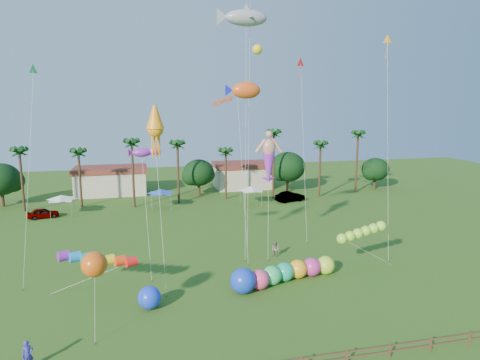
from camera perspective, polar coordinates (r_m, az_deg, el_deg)
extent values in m
plane|color=#285116|center=(33.52, 4.21, -18.44)|extent=(160.00, 160.00, 0.00)
cylinder|color=#3A2819|center=(70.97, -27.06, -0.22)|extent=(0.36, 0.36, 9.00)
cylinder|color=#3A2819|center=(70.52, -20.53, 0.00)|extent=(0.36, 0.36, 8.50)
cylinder|color=#3A2819|center=(67.86, -14.06, 0.61)|extent=(0.36, 0.36, 10.00)
cylinder|color=#3A2819|center=(69.15, -8.24, 0.78)|extent=(0.36, 0.36, 9.50)
cylinder|color=#3A2819|center=(71.40, -1.90, 0.58)|extent=(0.36, 0.36, 8.00)
cylinder|color=#3A2819|center=(72.23, 4.48, 1.87)|extent=(0.36, 0.36, 11.00)
cylinder|color=#3A2819|center=(74.31, 10.59, 1.18)|extent=(0.36, 0.36, 9.00)
cylinder|color=#3A2819|center=(79.51, 15.30, 2.13)|extent=(0.36, 0.36, 10.50)
sphere|color=#113814|center=(75.83, -29.29, 0.08)|extent=(5.88, 5.88, 5.88)
sphere|color=#113814|center=(74.62, -5.53, 0.98)|extent=(5.46, 5.46, 5.46)
sphere|color=#113814|center=(77.38, 6.38, 1.77)|extent=(6.30, 6.30, 6.30)
sphere|color=#113814|center=(83.92, 17.60, 1.37)|extent=(5.04, 5.04, 5.04)
cube|color=beige|center=(79.36, -16.81, -0.34)|extent=(12.00, 7.00, 4.00)
cube|color=beige|center=(81.48, 0.28, 0.38)|extent=(10.00, 7.00, 4.00)
pyramid|color=white|center=(66.22, -22.68, -2.11)|extent=(3.00, 3.00, 0.60)
pyramid|color=blue|center=(66.37, -10.54, -1.45)|extent=(3.00, 3.00, 0.60)
pyramid|color=white|center=(67.52, 1.46, -1.07)|extent=(3.00, 3.00, 0.60)
cube|color=brown|center=(29.53, 14.05, -21.94)|extent=(0.12, 0.12, 1.00)
cube|color=brown|center=(30.88, 19.34, -20.69)|extent=(0.12, 0.12, 1.00)
cube|color=brown|center=(32.45, 24.07, -19.41)|extent=(0.12, 0.12, 1.00)
cube|color=brown|center=(34.22, 28.27, -18.15)|extent=(0.12, 0.12, 1.00)
cube|color=brown|center=(28.24, 8.22, -22.52)|extent=(36.00, 0.08, 0.10)
imported|color=#4C4C54|center=(66.41, -24.77, -4.04)|extent=(4.41, 2.55, 1.41)
imported|color=#4C4C54|center=(70.71, 6.71, -2.21)|extent=(5.26, 2.96, 1.64)
imported|color=#322EA4|center=(31.03, -26.45, -20.17)|extent=(0.79, 0.67, 1.84)
imported|color=gray|center=(45.77, 4.73, -9.20)|extent=(0.99, 1.03, 1.67)
sphere|color=#F64077|center=(38.31, 2.61, -13.12)|extent=(1.74, 1.74, 1.74)
sphere|color=#2EC366|center=(39.22, 4.28, -12.57)|extent=(1.74, 1.74, 1.74)
sphere|color=#18A97E|center=(40.07, 5.96, -12.08)|extent=(1.74, 1.74, 1.74)
sphere|color=#FFAA1A|center=(40.83, 7.71, -11.69)|extent=(1.74, 1.74, 1.74)
sphere|color=#CA2F8F|center=(41.50, 9.53, -11.36)|extent=(1.74, 1.74, 1.74)
sphere|color=#B4E132|center=(42.17, 11.34, -11.06)|extent=(1.74, 1.74, 1.74)
sphere|color=blue|center=(37.46, 0.40, -13.28)|extent=(2.73, 2.73, 2.23)
sphere|color=#1A3EF1|center=(35.71, -11.99, -15.10)|extent=(1.84, 1.84, 1.84)
cylinder|color=red|center=(37.77, -16.79, -10.61)|extent=(6.41, 2.18, 0.86)
cylinder|color=silver|center=(39.21, -19.35, -12.24)|extent=(6.86, 1.65, 2.92)
cylinder|color=brown|center=(41.00, -24.02, -13.64)|extent=(0.08, 0.08, 0.16)
ellipsoid|color=#96EC34|center=(42.12, 13.43, -7.63)|extent=(5.56, 1.68, 1.20)
cylinder|color=silver|center=(44.15, 16.69, -9.23)|extent=(5.89, 0.37, 3.35)
cylinder|color=brown|center=(46.30, 19.68, -10.55)|extent=(0.08, 0.08, 0.16)
sphere|color=#DF5612|center=(31.15, -18.86, -10.60)|extent=(2.27, 2.27, 1.76)
cylinder|color=silver|center=(31.69, -18.82, -15.42)|extent=(0.19, 1.10, 5.29)
cylinder|color=brown|center=(32.41, -18.78, -19.93)|extent=(0.08, 0.08, 0.16)
cylinder|color=silver|center=(45.11, 3.80, -3.95)|extent=(1.12, 3.65, 10.00)
cylinder|color=brown|center=(44.80, 3.74, -10.66)|extent=(0.08, 0.08, 0.16)
ellipsoid|color=#E65119|center=(44.94, 0.83, 11.86)|extent=(4.68, 2.06, 1.89)
cylinder|color=silver|center=(43.42, 0.97, 0.44)|extent=(0.84, 4.26, 17.31)
cylinder|color=brown|center=(43.68, 1.12, -11.20)|extent=(0.08, 0.08, 0.16)
ellipsoid|color=#92959F|center=(48.74, 0.83, 20.80)|extent=(6.25, 2.55, 2.19)
cylinder|color=silver|center=(44.93, 0.76, 5.70)|extent=(1.64, 6.14, 24.97)
cylinder|color=brown|center=(44.61, 0.68, -10.73)|extent=(0.08, 0.08, 0.16)
cone|color=orange|center=(37.63, -11.22, 6.61)|extent=(1.76, 1.76, 4.31)
cylinder|color=silver|center=(36.99, -10.50, -4.27)|extent=(0.32, 3.51, 13.80)
cylinder|color=brown|center=(37.68, -9.76, -15.01)|extent=(0.08, 0.08, 0.16)
ellipsoid|color=purple|center=(41.33, -12.96, 3.60)|extent=(3.42, 2.51, 1.19)
cylinder|color=silver|center=(40.61, -12.33, -4.73)|extent=(0.40, 3.66, 11.46)
cylinder|color=brown|center=(40.73, -11.68, -13.08)|extent=(0.08, 0.08, 0.16)
cone|color=red|center=(51.53, 8.07, 15.18)|extent=(1.30, 0.76, 1.29)
cylinder|color=silver|center=(50.01, 8.50, 3.52)|extent=(0.07, 3.59, 20.55)
cylinder|color=brown|center=(50.63, 8.92, -8.25)|extent=(0.08, 0.08, 0.16)
cone|color=#FFAB1A|center=(48.14, 19.06, 17.23)|extent=(1.14, 0.29, 1.14)
cylinder|color=silver|center=(46.13, 19.12, 3.62)|extent=(0.85, 3.95, 22.35)
cylinder|color=brown|center=(46.84, 19.17, -10.28)|extent=(0.08, 0.08, 0.16)
cone|color=#37EC6B|center=(43.10, -25.84, 13.07)|extent=(0.81, 1.00, 1.08)
cylinder|color=silver|center=(41.82, -26.40, 0.09)|extent=(1.57, 3.91, 18.93)
cylinder|color=brown|center=(42.72, -26.97, -12.89)|extent=(0.08, 0.08, 0.16)
cylinder|color=silver|center=(48.06, 1.18, 8.25)|extent=(1.49, 4.76, 28.73)
cylinder|color=brown|center=(48.30, 0.99, -9.05)|extent=(0.08, 0.08, 0.16)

